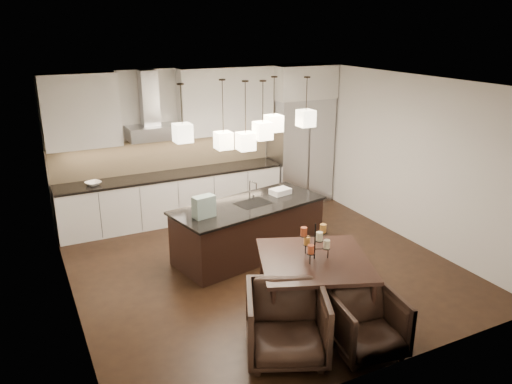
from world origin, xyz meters
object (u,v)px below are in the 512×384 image
dining_table (313,287)px  armchair_right (367,324)px  island_body (249,231)px  armchair_left (287,324)px  refrigerator (300,150)px

dining_table → armchair_right: 0.93m
island_body → armchair_left: bearing=-118.1°
dining_table → armchair_left: 0.92m
refrigerator → armchair_left: size_ratio=2.37×
armchair_right → refrigerator: bearing=76.8°
dining_table → armchair_right: bearing=-59.9°
island_body → armchair_right: island_body is taller
armchair_left → armchair_right: size_ratio=1.17×
dining_table → refrigerator: bearing=82.4°
armchair_left → armchair_right: 0.93m
island_body → armchair_left: 2.65m
dining_table → armchair_right: (0.14, -0.91, -0.05)m
armchair_left → dining_table: bearing=62.8°
island_body → dining_table: 1.96m
island_body → armchair_right: size_ratio=3.06×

